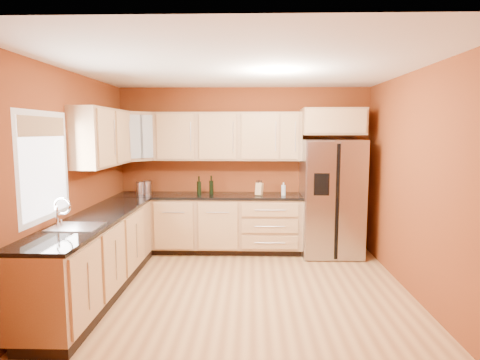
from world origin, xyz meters
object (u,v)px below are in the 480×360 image
Objects in this scene: soap_dispenser at (283,189)px; knife_block at (259,189)px; wine_bottle_a at (199,186)px; refrigerator at (331,198)px; canister_left at (140,188)px.

knife_block is at bearing -177.84° from soap_dispenser.
wine_bottle_a is at bearing -158.10° from knife_block.
refrigerator reaches higher than soap_dispenser.
refrigerator is 2.05m from wine_bottle_a.
canister_left is 0.99× the size of knife_block.
wine_bottle_a is 0.93m from knife_block.
refrigerator is 1.11m from knife_block.
wine_bottle_a is at bearing 179.65° from refrigerator.
wine_bottle_a is (-2.04, 0.01, 0.18)m from refrigerator.
soap_dispenser is (1.31, 0.02, -0.05)m from wine_bottle_a.
soap_dispenser is at bearing -1.26° from canister_left.
knife_block is at bearing 0.27° from wine_bottle_a.
refrigerator reaches higher than canister_left.
wine_bottle_a reaches higher than canister_left.
refrigerator is 9.17× the size of knife_block.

